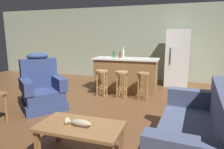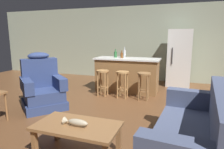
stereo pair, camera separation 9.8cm
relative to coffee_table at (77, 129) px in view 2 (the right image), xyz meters
name	(u,v)px [view 2 (the right image)]	position (x,y,z in m)	size (l,w,h in m)	color
ground_plane	(111,106)	(-0.21, 1.88, -0.36)	(12.00, 12.00, 0.00)	brown
back_wall	(140,43)	(-0.21, 5.01, 0.94)	(12.00, 0.05, 2.60)	#9EA88E
coffee_table	(77,129)	(0.00, 0.00, 0.00)	(1.10, 0.60, 0.42)	olive
fish_figurine	(75,122)	(0.00, -0.03, 0.10)	(0.34, 0.10, 0.10)	#4C3823
couch	(195,137)	(1.44, 0.33, -0.02)	(1.01, 1.97, 0.94)	#4C5675
recliner_near_lamp	(43,88)	(-1.61, 1.36, 0.06)	(1.18, 1.18, 1.20)	navy
kitchen_island	(127,75)	(-0.21, 3.23, 0.11)	(1.80, 0.70, 0.95)	olive
bar_stool_left	(103,78)	(-0.70, 2.60, 0.11)	(0.32, 0.32, 0.68)	#A87A47
bar_stool_middle	(122,80)	(-0.16, 2.60, 0.11)	(0.32, 0.32, 0.68)	#A87A47
bar_stool_right	(144,81)	(0.39, 2.60, 0.11)	(0.32, 0.32, 0.68)	olive
refrigerator	(179,58)	(1.14, 4.43, 0.52)	(0.70, 0.69, 1.76)	white
bottle_tall_green	(122,55)	(-0.37, 3.26, 0.66)	(0.07, 0.07, 0.20)	brown
bottle_short_amber	(125,53)	(-0.33, 3.38, 0.70)	(0.06, 0.06, 0.30)	silver
bottle_wine_dark	(116,54)	(-0.58, 3.33, 0.68)	(0.09, 0.09, 0.23)	#2D6B38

